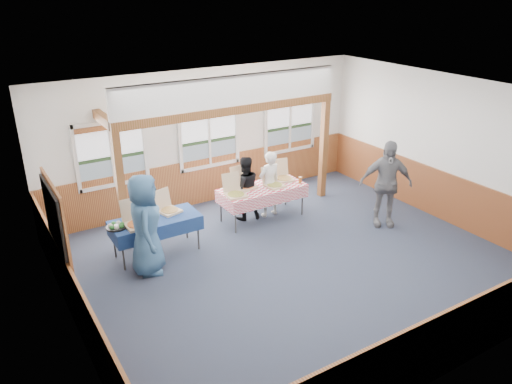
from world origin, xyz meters
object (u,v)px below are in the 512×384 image
table_left (155,221)px  table_right (262,189)px  woman_white (269,184)px  woman_black (245,188)px  man_blue (145,225)px  person_grey (386,184)px

table_left → table_right: 2.62m
table_left → woman_white: woman_white is taller
woman_white → woman_black: woman_white is taller
woman_white → man_blue: size_ratio=0.81×
table_right → man_blue: size_ratio=1.08×
woman_white → woman_black: (-0.56, 0.15, -0.03)m
table_left → table_right: bearing=27.9°
man_blue → person_grey: 5.14m
table_right → woman_white: bearing=24.2°
table_right → man_blue: man_blue is taller
table_right → person_grey: bearing=-27.6°
woman_black → person_grey: (2.43, -1.84, 0.23)m
woman_black → woman_white: bearing=176.5°
woman_black → table_left: bearing=23.2°
table_left → man_blue: size_ratio=0.97×
woman_white → person_grey: size_ratio=0.80×
woman_white → man_blue: man_blue is taller
man_blue → woman_white: bearing=-55.1°
table_right → woman_black: (-0.34, 0.20, 0.03)m
table_left → man_blue: man_blue is taller
table_left → woman_black: size_ratio=1.26×
table_right → man_blue: 3.10m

